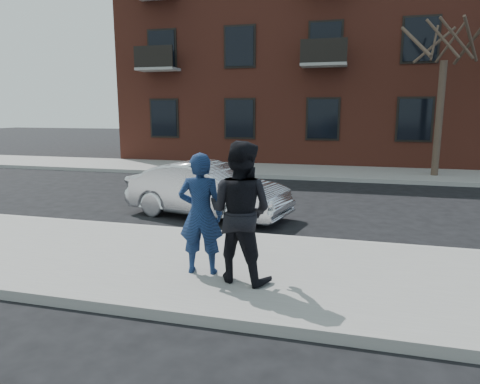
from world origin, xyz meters
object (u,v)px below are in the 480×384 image
(street_tree, at_px, (447,26))
(man_peacoat, at_px, (240,212))
(man_hoodie, at_px, (201,214))
(silver_sedan, at_px, (208,190))

(street_tree, height_order, man_peacoat, street_tree)
(man_hoodie, distance_m, man_peacoat, 0.65)
(silver_sedan, bearing_deg, man_peacoat, -143.11)
(street_tree, relative_size, man_peacoat, 3.39)
(man_hoodie, relative_size, man_peacoat, 0.91)
(silver_sedan, relative_size, man_hoodie, 2.21)
(street_tree, xyz_separation_m, silver_sedan, (-6.41, -7.80, -4.86))
(silver_sedan, distance_m, man_peacoat, 4.44)
(man_hoodie, bearing_deg, man_peacoat, 160.41)
(silver_sedan, xyz_separation_m, man_hoodie, (1.24, -3.87, 0.40))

